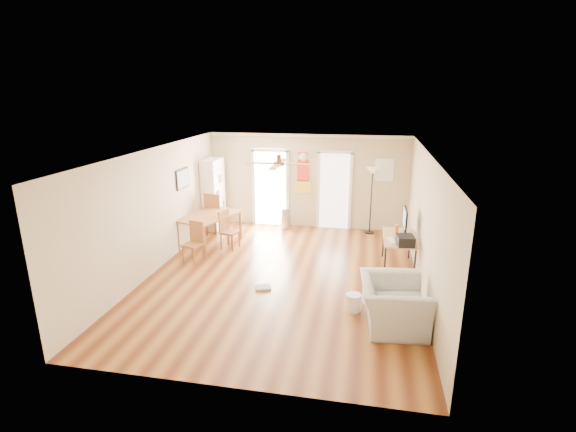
% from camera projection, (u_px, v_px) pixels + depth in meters
% --- Properties ---
extents(floor, '(7.00, 7.00, 0.00)m').
position_uv_depth(floor, '(283.00, 277.00, 8.90)').
color(floor, brown).
rests_on(floor, ground).
extents(ceiling, '(5.50, 7.00, 0.00)m').
position_uv_depth(ceiling, '(282.00, 152.00, 8.16)').
color(ceiling, silver).
rests_on(ceiling, floor).
extents(wall_back, '(5.50, 0.04, 2.60)m').
position_uv_depth(wall_back, '(308.00, 181.00, 11.82)').
color(wall_back, beige).
rests_on(wall_back, floor).
extents(wall_front, '(5.50, 0.04, 2.60)m').
position_uv_depth(wall_front, '(226.00, 298.00, 5.23)').
color(wall_front, beige).
rests_on(wall_front, floor).
extents(wall_left, '(0.04, 7.00, 2.60)m').
position_uv_depth(wall_left, '(155.00, 210.00, 9.02)').
color(wall_left, beige).
rests_on(wall_left, floor).
extents(wall_right, '(0.04, 7.00, 2.60)m').
position_uv_depth(wall_right, '(425.00, 225.00, 8.03)').
color(wall_right, beige).
rests_on(wall_right, floor).
extents(crown_molding, '(5.50, 7.00, 0.08)m').
position_uv_depth(crown_molding, '(282.00, 154.00, 8.17)').
color(crown_molding, white).
rests_on(crown_molding, wall_back).
extents(kitchen_doorway, '(0.90, 0.10, 2.10)m').
position_uv_depth(kitchen_doorway, '(271.00, 189.00, 12.07)').
color(kitchen_doorway, white).
rests_on(kitchen_doorway, wall_back).
extents(bathroom_doorway, '(0.80, 0.10, 2.10)m').
position_uv_depth(bathroom_doorway, '(334.00, 192.00, 11.74)').
color(bathroom_doorway, white).
rests_on(bathroom_doorway, wall_back).
extents(wall_decal, '(0.46, 0.03, 1.10)m').
position_uv_depth(wall_decal, '(303.00, 173.00, 11.75)').
color(wall_decal, red).
rests_on(wall_decal, wall_back).
extents(ac_grille, '(0.50, 0.04, 0.60)m').
position_uv_depth(ac_grille, '(384.00, 170.00, 11.31)').
color(ac_grille, white).
rests_on(ac_grille, wall_back).
extents(framed_poster, '(0.04, 0.66, 0.48)m').
position_uv_depth(framed_poster, '(183.00, 179.00, 10.22)').
color(framed_poster, black).
rests_on(framed_poster, wall_left).
extents(ceiling_fan, '(1.24, 1.24, 0.20)m').
position_uv_depth(ceiling_fan, '(279.00, 164.00, 7.92)').
color(ceiling_fan, '#593819').
rests_on(ceiling_fan, ceiling).
extents(bookshelf, '(0.43, 0.89, 1.95)m').
position_uv_depth(bookshelf, '(214.00, 194.00, 11.80)').
color(bookshelf, white).
rests_on(bookshelf, floor).
extents(dining_table, '(1.37, 1.77, 0.78)m').
position_uv_depth(dining_table, '(210.00, 230.00, 10.62)').
color(dining_table, '#AD6D37').
rests_on(dining_table, floor).
extents(dining_chair_right_a, '(0.48, 0.48, 0.92)m').
position_uv_depth(dining_chair_right_a, '(230.00, 230.00, 10.41)').
color(dining_chair_right_a, brown).
rests_on(dining_chair_right_a, floor).
extents(dining_chair_right_b, '(0.46, 0.46, 0.93)m').
position_uv_depth(dining_chair_right_b, '(230.00, 230.00, 10.38)').
color(dining_chair_right_b, '#A85F36').
rests_on(dining_chair_right_b, floor).
extents(dining_chair_near, '(0.47, 0.47, 0.91)m').
position_uv_depth(dining_chair_near, '(192.00, 243.00, 9.57)').
color(dining_chair_near, olive).
rests_on(dining_chair_near, floor).
extents(dining_chair_far, '(0.54, 0.54, 1.13)m').
position_uv_depth(dining_chair_far, '(217.00, 213.00, 11.44)').
color(dining_chair_far, '#9E5E33').
rests_on(dining_chair_far, floor).
extents(trash_can, '(0.32, 0.32, 0.60)m').
position_uv_depth(trash_can, '(286.00, 218.00, 11.92)').
color(trash_can, '#B6B6B8').
rests_on(trash_can, floor).
extents(torchiere_lamp, '(0.34, 0.34, 1.80)m').
position_uv_depth(torchiere_lamp, '(371.00, 201.00, 11.36)').
color(torchiere_lamp, black).
rests_on(torchiere_lamp, floor).
extents(computer_desk, '(0.67, 1.34, 0.72)m').
position_uv_depth(computer_desk, '(398.00, 253.00, 9.24)').
color(computer_desk, tan).
rests_on(computer_desk, floor).
extents(imac, '(0.15, 0.65, 0.60)m').
position_uv_depth(imac, '(405.00, 222.00, 9.13)').
color(imac, black).
rests_on(imac, computer_desk).
extents(keyboard, '(0.21, 0.39, 0.01)m').
position_uv_depth(keyboard, '(392.00, 240.00, 8.92)').
color(keyboard, silver).
rests_on(keyboard, computer_desk).
extents(printer, '(0.38, 0.43, 0.20)m').
position_uv_depth(printer, '(405.00, 240.00, 8.64)').
color(printer, black).
rests_on(printer, computer_desk).
extents(orange_bottle, '(0.11, 0.11, 0.25)m').
position_uv_depth(orange_bottle, '(396.00, 231.00, 9.15)').
color(orange_bottle, '#FD5616').
rests_on(orange_bottle, computer_desk).
extents(wastebasket_a, '(0.29, 0.29, 0.33)m').
position_uv_depth(wastebasket_a, '(370.00, 294.00, 7.81)').
color(wastebasket_a, white).
rests_on(wastebasket_a, floor).
extents(wastebasket_b, '(0.34, 0.34, 0.31)m').
position_uv_depth(wastebasket_b, '(353.00, 302.00, 7.51)').
color(wastebasket_b, white).
rests_on(wastebasket_b, floor).
extents(floor_cloth, '(0.36, 0.33, 0.04)m').
position_uv_depth(floor_cloth, '(263.00, 288.00, 8.37)').
color(floor_cloth, '#9B9C97').
rests_on(floor_cloth, floor).
extents(armchair, '(1.14, 1.28, 0.78)m').
position_uv_depth(armchair, '(393.00, 304.00, 6.98)').
color(armchair, '#AFB0AA').
rests_on(armchair, floor).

